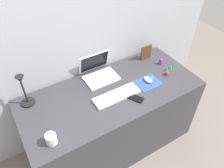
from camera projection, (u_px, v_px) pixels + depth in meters
ground_plane at (112, 141)px, 2.41m from camera, size 6.00×6.00×0.00m
back_wall at (91, 63)px, 2.11m from camera, size 2.78×0.05×1.60m
desk at (112, 119)px, 2.16m from camera, size 1.58×0.69×0.74m
laptop at (98, 71)px, 2.03m from camera, size 0.30×0.26×0.21m
keyboard at (117, 95)px, 1.86m from camera, size 0.41×0.13×0.02m
mousepad at (148, 83)px, 1.99m from camera, size 0.21×0.17×0.00m
mouse at (148, 80)px, 1.99m from camera, size 0.06×0.10×0.03m
cell_phone at (136, 98)px, 1.85m from camera, size 0.12×0.14×0.01m
desk_lamp at (24, 91)px, 1.68m from camera, size 0.11×0.16×0.35m
picture_frame at (146, 52)px, 2.22m from camera, size 0.12×0.02×0.15m
coffee_mug at (51, 139)px, 1.51m from camera, size 0.08×0.08×0.09m
toy_figurine_cyan at (151, 76)px, 2.03m from camera, size 0.04×0.04×0.05m
toy_figurine_green at (171, 67)px, 2.14m from camera, size 0.03×0.03×0.04m
toy_figurine_teal at (167, 69)px, 2.11m from camera, size 0.04×0.04×0.04m
toy_figurine_red at (167, 73)px, 2.06m from camera, size 0.04×0.04×0.04m
toy_figurine_purple at (161, 61)px, 2.18m from camera, size 0.04×0.04×0.07m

